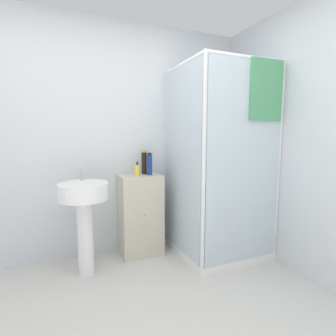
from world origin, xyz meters
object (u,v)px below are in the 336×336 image
Objects in this scene: soap_dispenser at (137,170)px; sink at (84,207)px; shampoo_bottle_tall_black at (144,162)px; shampoo_bottle_blue at (150,164)px.

sink is at bearing -160.95° from soap_dispenser.
sink is 3.83× the size of shampoo_bottle_tall_black.
shampoo_bottle_blue is (0.04, -0.08, -0.01)m from shampoo_bottle_tall_black.
soap_dispenser reaches higher than sink.
soap_dispenser is 0.63× the size of shampoo_bottle_blue.
soap_dispenser is at bearing -175.81° from shampoo_bottle_blue.
soap_dispenser is at bearing -140.09° from shampoo_bottle_tall_black.
shampoo_bottle_tall_black reaches higher than soap_dispenser.
sink is 0.81m from shampoo_bottle_blue.
shampoo_bottle_tall_black is (0.67, 0.28, 0.35)m from sink.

